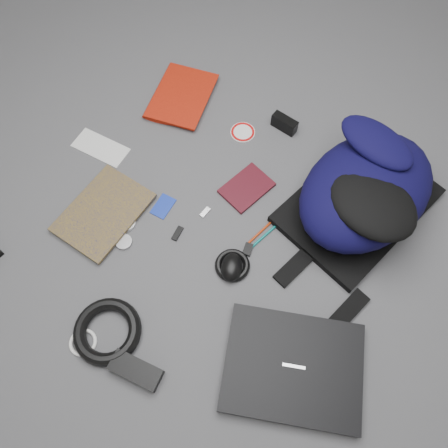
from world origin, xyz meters
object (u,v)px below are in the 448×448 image
at_px(backpack, 366,190).
at_px(laptop, 293,367).
at_px(textbook_red, 156,90).
at_px(comic_book, 79,197).
at_px(mouse, 232,267).
at_px(compact_camera, 284,124).
at_px(power_brick, 136,370).
at_px(dvd_case, 247,188).

bearing_deg(backpack, laptop, -69.83).
distance_m(backpack, textbook_red, 0.86).
bearing_deg(comic_book, textbook_red, 97.33).
distance_m(comic_book, mouse, 0.57).
distance_m(compact_camera, power_brick, 0.96).
bearing_deg(comic_book, laptop, -5.24).
xyz_separation_m(comic_book, mouse, (0.57, 0.01, 0.01)).
height_order(laptop, mouse, mouse).
relative_size(backpack, power_brick, 3.71).
height_order(compact_camera, mouse, compact_camera).
bearing_deg(backpack, mouse, -106.12).
distance_m(textbook_red, mouse, 0.77).
distance_m(laptop, mouse, 0.34).
bearing_deg(textbook_red, compact_camera, -1.13).
bearing_deg(textbook_red, backpack, -16.92).
relative_size(comic_book, dvd_case, 1.79).
relative_size(comic_book, compact_camera, 3.13).
height_order(textbook_red, dvd_case, textbook_red).
bearing_deg(backpack, compact_camera, 170.44).
bearing_deg(compact_camera, textbook_red, -162.09).
bearing_deg(dvd_case, power_brick, -71.58).
relative_size(backpack, mouse, 5.83).
height_order(backpack, mouse, backpack).
xyz_separation_m(laptop, textbook_red, (-0.86, 0.69, -0.00)).
height_order(backpack, comic_book, backpack).
bearing_deg(power_brick, textbook_red, 115.16).
xyz_separation_m(textbook_red, compact_camera, (0.50, 0.07, 0.01)).
xyz_separation_m(textbook_red, power_brick, (0.48, -0.89, 0.00)).
bearing_deg(mouse, power_brick, -123.23).
height_order(backpack, power_brick, backpack).
relative_size(textbook_red, mouse, 2.96).
bearing_deg(dvd_case, mouse, -53.46).
xyz_separation_m(backpack, mouse, (-0.27, -0.39, -0.09)).
distance_m(backpack, mouse, 0.48).
distance_m(dvd_case, power_brick, 0.67).
distance_m(compact_camera, mouse, 0.58).
height_order(laptop, comic_book, laptop).
height_order(comic_book, power_brick, power_brick).
distance_m(laptop, comic_book, 0.87).
xyz_separation_m(backpack, compact_camera, (-0.35, 0.19, -0.09)).
relative_size(compact_camera, power_brick, 0.65).
height_order(dvd_case, power_brick, power_brick).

